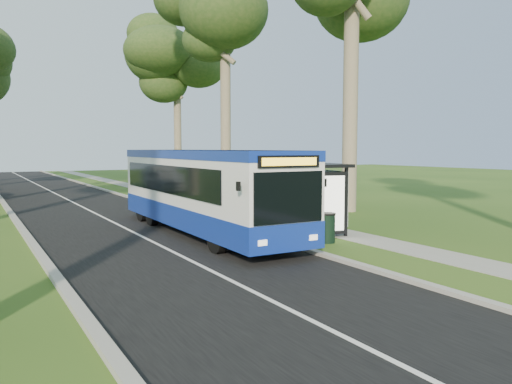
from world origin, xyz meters
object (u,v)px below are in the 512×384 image
Objects in this scene: bus at (203,190)px; litter_bin at (327,228)px; bus_stop_sign at (291,194)px; bus_shelter at (325,184)px.

bus is 4.77m from litter_bin.
bus_stop_sign is 1.62m from litter_bin.
bus is 3.58× the size of bus_shelter.
litter_bin is (2.77, -3.74, -1.07)m from bus.
litter_bin is at bearing -114.76° from bus_shelter.
litter_bin is (0.94, -0.75, -1.09)m from bus_stop_sign.
bus is 3.50m from bus_stop_sign.
bus is at bearing 136.10° from bus_stop_sign.
litter_bin is (-1.04, -1.48, -1.30)m from bus_shelter.
bus_shelter reaches higher than litter_bin.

